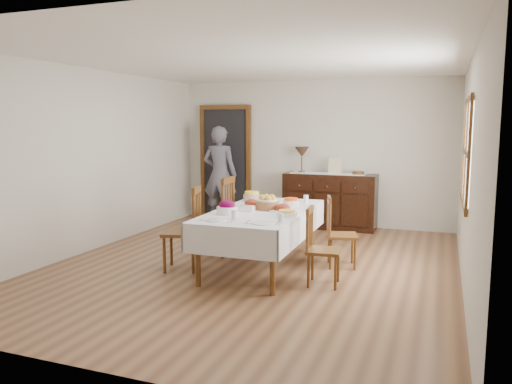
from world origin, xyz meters
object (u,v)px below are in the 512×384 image
(table_lamp, at_px, (302,153))
(chair_left_far, at_px, (218,215))
(dining_table, at_px, (262,217))
(chair_right_far, at_px, (338,231))
(chair_right_near, at_px, (320,246))
(sideboard, at_px, (330,201))
(person, at_px, (220,171))
(chair_left_near, at_px, (186,228))

(table_lamp, bearing_deg, chair_left_far, -102.71)
(chair_left_far, height_order, table_lamp, table_lamp)
(dining_table, relative_size, chair_left_far, 2.01)
(chair_left_far, xyz_separation_m, chair_right_far, (1.68, 0.00, -0.10))
(dining_table, distance_m, chair_right_near, 0.94)
(chair_right_far, bearing_deg, dining_table, 100.20)
(sideboard, height_order, person, person)
(sideboard, relative_size, table_lamp, 3.47)
(chair_right_near, bearing_deg, person, 36.04)
(chair_left_near, height_order, chair_right_near, chair_left_near)
(chair_left_far, bearing_deg, chair_right_far, 87.26)
(chair_right_near, height_order, person, person)
(person, bearing_deg, sideboard, -175.12)
(chair_left_near, distance_m, person, 3.10)
(sideboard, bearing_deg, chair_left_near, -109.72)
(dining_table, bearing_deg, table_lamp, 94.44)
(chair_left_near, height_order, person, person)
(table_lamp, bearing_deg, chair_left_near, -100.80)
(dining_table, height_order, chair_left_near, chair_left_near)
(chair_left_near, distance_m, chair_right_near, 1.71)
(chair_right_near, distance_m, chair_right_far, 0.81)
(chair_left_near, distance_m, table_lamp, 3.33)
(chair_left_near, bearing_deg, person, -179.80)
(chair_right_near, relative_size, table_lamp, 1.93)
(chair_left_near, xyz_separation_m, person, (-0.89, 2.95, 0.42))
(chair_left_far, xyz_separation_m, table_lamp, (0.54, 2.37, 0.76))
(chair_right_near, bearing_deg, table_lamp, 13.71)
(sideboard, bearing_deg, chair_right_near, -79.70)
(chair_left_far, xyz_separation_m, person, (-0.96, 2.13, 0.40))
(chair_left_far, height_order, sideboard, chair_left_far)
(dining_table, relative_size, chair_right_far, 2.43)
(chair_left_far, bearing_deg, person, -158.58)
(dining_table, bearing_deg, chair_right_far, 25.01)
(chair_right_far, distance_m, table_lamp, 2.77)
(chair_left_far, relative_size, person, 0.58)
(chair_left_near, xyz_separation_m, chair_left_far, (0.07, 0.81, 0.02))
(chair_left_near, relative_size, table_lamp, 2.29)
(dining_table, relative_size, chair_left_near, 2.08)
(chair_left_far, distance_m, table_lamp, 2.55)
(chair_right_near, bearing_deg, sideboard, 4.93)
(chair_right_near, distance_m, table_lamp, 3.48)
(sideboard, bearing_deg, dining_table, -95.38)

